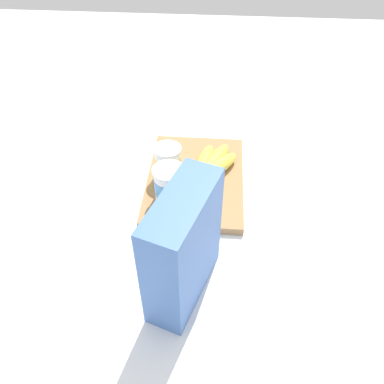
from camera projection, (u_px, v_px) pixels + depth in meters
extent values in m
plane|color=white|center=(195.00, 183.00, 1.03)|extent=(2.40, 2.40, 0.00)
cube|color=#A37A4C|center=(195.00, 180.00, 1.02)|extent=(0.34, 0.24, 0.02)
cube|color=#4770B7|center=(186.00, 248.00, 0.71)|extent=(0.21, 0.13, 0.25)
cylinder|color=white|center=(169.00, 185.00, 0.93)|extent=(0.07, 0.07, 0.08)
cylinder|color=#5193D1|center=(169.00, 185.00, 0.93)|extent=(0.07, 0.07, 0.04)
cylinder|color=silver|center=(169.00, 170.00, 0.90)|extent=(0.08, 0.08, 0.00)
cylinder|color=white|center=(168.00, 162.00, 0.99)|extent=(0.06, 0.06, 0.08)
cylinder|color=gold|center=(168.00, 162.00, 0.99)|extent=(0.07, 0.07, 0.04)
cylinder|color=silver|center=(167.00, 148.00, 0.96)|extent=(0.07, 0.07, 0.00)
ellipsoid|color=yellow|center=(217.00, 168.00, 1.01)|extent=(0.14, 0.12, 0.04)
ellipsoid|color=yellow|center=(213.00, 163.00, 1.03)|extent=(0.17, 0.11, 0.04)
ellipsoid|color=yellow|center=(204.00, 163.00, 1.02)|extent=(0.15, 0.06, 0.04)
cylinder|color=brown|center=(197.00, 185.00, 0.98)|extent=(0.01, 0.01, 0.02)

